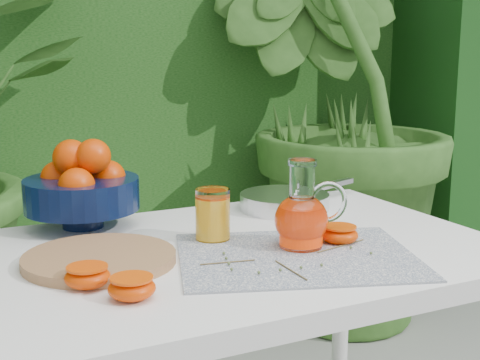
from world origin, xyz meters
name	(u,v)px	position (x,y,z in m)	size (l,w,h in m)	color
hedge_backdrop	(50,33)	(0.06, 2.06, 1.19)	(8.00, 1.65, 2.50)	#134213
potted_plant_right	(329,105)	(1.01, 1.25, 0.90)	(1.81, 1.81, 1.81)	#305B1F
white_table	(244,285)	(0.05, 0.10, 0.67)	(1.00, 0.70, 0.75)	white
placemat	(297,256)	(0.10, -0.01, 0.75)	(0.44, 0.34, 0.00)	#0B1D42
cutting_board	(100,259)	(-0.24, 0.12, 0.76)	(0.28, 0.28, 0.02)	#986745
fruit_bowl	(82,187)	(-0.21, 0.38, 0.84)	(0.32, 0.32, 0.20)	black
juice_pitcher	(302,217)	(0.14, 0.03, 0.81)	(0.16, 0.12, 0.17)	white
juice_tumbler	(213,215)	(0.00, 0.16, 0.80)	(0.08, 0.08, 0.10)	white
saute_pan	(285,200)	(0.27, 0.33, 0.77)	(0.40, 0.27, 0.04)	silver
orange_halves	(198,264)	(-0.10, -0.01, 0.77)	(0.61, 0.20, 0.04)	#D94502
thyme_sprigs	(290,258)	(0.08, -0.03, 0.76)	(0.36, 0.21, 0.01)	brown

